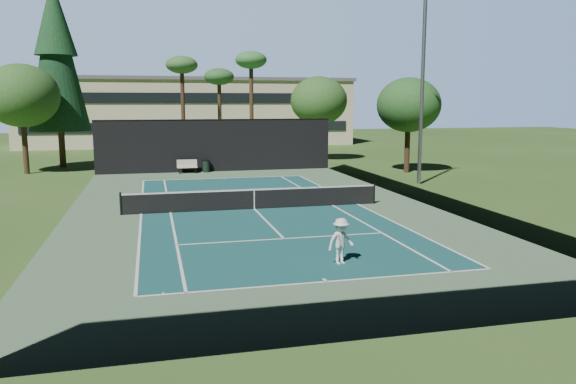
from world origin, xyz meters
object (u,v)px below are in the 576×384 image
tennis_ball_c (283,195)px  trash_bin (206,166)px  player (341,241)px  park_bench (187,166)px  tennis_ball_d (161,201)px  tennis_ball_a (164,293)px  tennis_net (254,198)px  tennis_ball_b (233,207)px

tennis_ball_c → trash_bin: bearing=104.9°
player → park_bench: bearing=82.5°
player → tennis_ball_d: (-5.57, 13.40, -0.74)m
tennis_ball_a → tennis_net: bearing=68.2°
player → trash_bin: 25.89m
tennis_net → trash_bin: tennis_net is taller
tennis_ball_c → trash_bin: trash_bin is taller
tennis_net → tennis_ball_d: (-4.52, 3.27, -0.53)m
tennis_ball_d → tennis_ball_a: bearing=-90.8°
tennis_ball_b → tennis_ball_d: tennis_ball_b is taller
tennis_ball_a → tennis_ball_c: (7.08, 15.53, 0.00)m
player → tennis_ball_c: size_ratio=20.08×
park_bench → tennis_net: bearing=-81.5°
player → tennis_ball_d: bearing=97.6°
tennis_ball_d → trash_bin: trash_bin is taller
tennis_ball_b → park_bench: park_bench is taller
park_bench → player: bearing=-82.5°
tennis_ball_a → tennis_ball_c: 17.06m
tennis_net → trash_bin: (-0.86, 15.69, -0.08)m
tennis_ball_b → trash_bin: 15.01m
tennis_ball_c → tennis_ball_a: bearing=-114.5°
tennis_ball_a → tennis_ball_b: tennis_ball_a is taller
tennis_ball_b → trash_bin: (0.12, 15.01, 0.45)m
park_bench → trash_bin: park_bench is taller
tennis_ball_c → park_bench: bearing=111.6°
tennis_net → tennis_ball_c: 4.40m
tennis_ball_c → tennis_ball_d: 6.88m
trash_bin → park_bench: bearing=-170.3°
tennis_ball_b → tennis_ball_d: bearing=143.8°
tennis_ball_a → park_bench: 27.39m
park_bench → trash_bin: size_ratio=1.59×
tennis_ball_b → trash_bin: size_ratio=0.07×
tennis_ball_c → player: bearing=-95.4°
tennis_net → tennis_ball_a: 12.76m
tennis_ball_a → tennis_ball_b: size_ratio=1.11×
player → park_bench: 25.79m
tennis_net → tennis_ball_a: bearing=-111.8°
tennis_ball_a → tennis_ball_b: (3.75, 12.52, -0.00)m
tennis_net → tennis_ball_b: bearing=145.2°
player → park_bench: player is taller
tennis_net → tennis_ball_a: size_ratio=184.68×
tennis_ball_a → tennis_ball_c: bearing=65.5°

